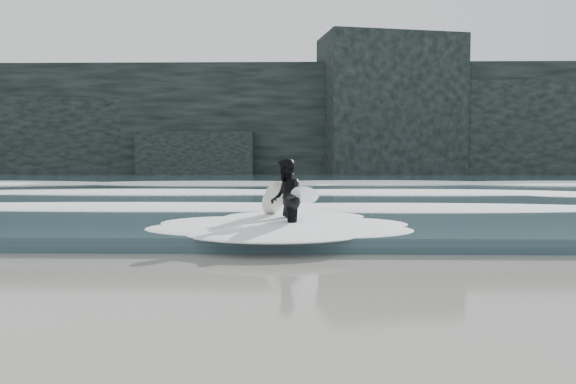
% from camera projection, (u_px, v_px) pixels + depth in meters
% --- Properties ---
extents(ground, '(120.00, 120.00, 0.00)m').
position_uv_depth(ground, '(223.00, 294.00, 7.40)').
color(ground, '#7A6248').
rests_on(ground, ground).
extents(sea, '(90.00, 52.00, 0.30)m').
position_uv_depth(sea, '(284.00, 183.00, 36.33)').
color(sea, '#2A4149').
rests_on(sea, ground).
extents(headland, '(70.00, 9.00, 10.00)m').
position_uv_depth(headland, '(289.00, 123.00, 52.99)').
color(headland, black).
rests_on(headland, ground).
extents(foam_near, '(60.00, 3.20, 0.20)m').
position_uv_depth(foam_near, '(265.00, 205.00, 16.36)').
color(foam_near, white).
rests_on(foam_near, sea).
extents(foam_mid, '(60.00, 4.00, 0.24)m').
position_uv_depth(foam_mid, '(276.00, 190.00, 23.34)').
color(foam_mid, white).
rests_on(foam_mid, sea).
extents(foam_far, '(60.00, 4.80, 0.30)m').
position_uv_depth(foam_far, '(282.00, 181.00, 32.32)').
color(foam_far, white).
rests_on(foam_far, sea).
extents(surfer_left, '(1.02, 1.90, 1.50)m').
position_uv_depth(surfer_left, '(285.00, 201.00, 13.51)').
color(surfer_left, black).
rests_on(surfer_left, ground).
extents(surfer_right, '(1.15, 2.30, 1.78)m').
position_uv_depth(surfer_right, '(288.00, 198.00, 12.44)').
color(surfer_right, black).
rests_on(surfer_right, ground).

